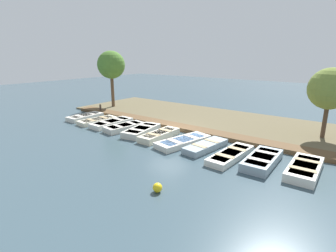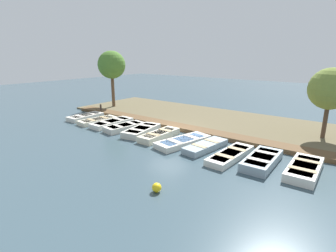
% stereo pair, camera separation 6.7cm
% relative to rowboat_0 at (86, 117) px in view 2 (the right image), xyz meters
% --- Properties ---
extents(ground_plane, '(80.00, 80.00, 0.00)m').
position_rel_rowboat_0_xyz_m(ground_plane, '(-1.00, 7.77, -0.18)').
color(ground_plane, '#384C56').
extents(shore_bank, '(8.00, 24.00, 0.12)m').
position_rel_rowboat_0_xyz_m(shore_bank, '(-6.00, 7.77, -0.12)').
color(shore_bank, brown).
rests_on(shore_bank, ground_plane).
extents(dock_walkway, '(1.16, 21.59, 0.26)m').
position_rel_rowboat_0_xyz_m(dock_walkway, '(-2.27, 7.77, -0.05)').
color(dock_walkway, brown).
rests_on(dock_walkway, ground_plane).
extents(rowboat_0, '(2.90, 1.25, 0.36)m').
position_rel_rowboat_0_xyz_m(rowboat_0, '(0.00, 0.00, 0.00)').
color(rowboat_0, silver).
rests_on(rowboat_0, ground_plane).
extents(rowboat_1, '(3.07, 1.42, 0.34)m').
position_rel_rowboat_0_xyz_m(rowboat_1, '(0.17, 1.79, -0.01)').
color(rowboat_1, beige).
rests_on(rowboat_1, ground_plane).
extents(rowboat_2, '(3.29, 1.33, 0.38)m').
position_rel_rowboat_0_xyz_m(rowboat_2, '(0.04, 3.29, 0.01)').
color(rowboat_2, silver).
rests_on(rowboat_2, ground_plane).
extents(rowboat_3, '(3.01, 1.59, 0.41)m').
position_rel_rowboat_0_xyz_m(rowboat_3, '(0.29, 4.93, 0.02)').
color(rowboat_3, beige).
rests_on(rowboat_3, ground_plane).
extents(rowboat_4, '(3.22, 1.73, 0.43)m').
position_rel_rowboat_0_xyz_m(rowboat_4, '(0.22, 6.48, 0.03)').
color(rowboat_4, beige).
rests_on(rowboat_4, ground_plane).
extents(rowboat_5, '(3.10, 1.02, 0.42)m').
position_rel_rowboat_0_xyz_m(rowboat_5, '(0.27, 8.06, 0.03)').
color(rowboat_5, beige).
rests_on(rowboat_5, ground_plane).
extents(rowboat_6, '(3.72, 1.99, 0.36)m').
position_rel_rowboat_0_xyz_m(rowboat_6, '(0.32, 9.89, -0.00)').
color(rowboat_6, silver).
rests_on(rowboat_6, ground_plane).
extents(rowboat_7, '(3.12, 1.35, 0.37)m').
position_rel_rowboat_0_xyz_m(rowboat_7, '(0.25, 11.36, 0.00)').
color(rowboat_7, '#8C9EA8').
rests_on(rowboat_7, ground_plane).
extents(rowboat_8, '(3.46, 1.21, 0.35)m').
position_rel_rowboat_0_xyz_m(rowboat_8, '(0.61, 13.02, -0.01)').
color(rowboat_8, silver).
rests_on(rowboat_8, ground_plane).
extents(rowboat_9, '(3.05, 1.29, 0.44)m').
position_rel_rowboat_0_xyz_m(rowboat_9, '(0.41, 14.54, 0.04)').
color(rowboat_9, '#8C9EA8').
rests_on(rowboat_9, ground_plane).
extents(rowboat_10, '(3.05, 1.27, 0.41)m').
position_rel_rowboat_0_xyz_m(rowboat_10, '(0.22, 16.36, 0.03)').
color(rowboat_10, silver).
rests_on(rowboat_10, ground_plane).
extents(mooring_post_near, '(0.17, 0.17, 0.81)m').
position_rel_rowboat_0_xyz_m(mooring_post_near, '(-2.17, -0.75, 0.23)').
color(mooring_post_near, '#47382D').
rests_on(mooring_post_near, ground_plane).
extents(buoy, '(0.37, 0.37, 0.37)m').
position_rel_rowboat_0_xyz_m(buoy, '(5.50, 12.22, 0.01)').
color(buoy, yellow).
rests_on(buoy, ground_plane).
extents(park_tree_far_left, '(2.62, 2.62, 5.46)m').
position_rel_rowboat_0_xyz_m(park_tree_far_left, '(-4.59, -1.80, 3.92)').
color(park_tree_far_left, brown).
rests_on(park_tree_far_left, ground_plane).
extents(park_tree_left, '(2.48, 2.48, 4.39)m').
position_rel_rowboat_0_xyz_m(park_tree_left, '(-5.75, 16.25, 2.95)').
color(park_tree_left, '#4C3828').
rests_on(park_tree_left, ground_plane).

